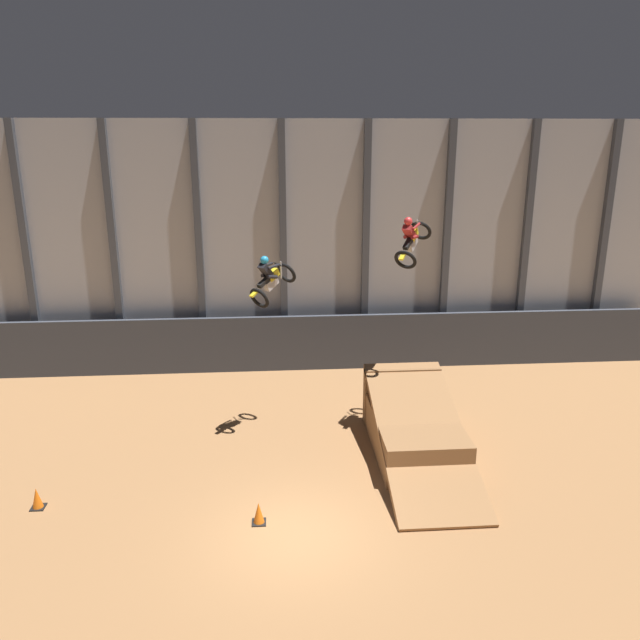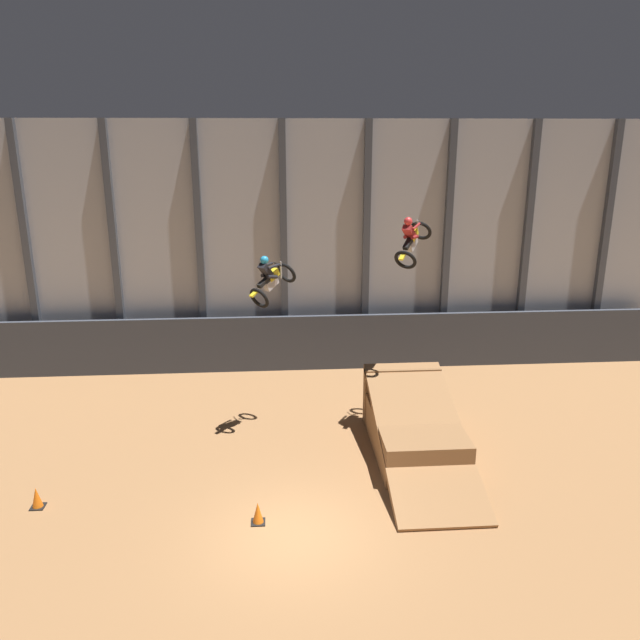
{
  "view_description": "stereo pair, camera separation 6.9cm",
  "coord_description": "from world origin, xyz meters",
  "views": [
    {
      "loc": [
        -0.43,
        -13.2,
        9.53
      ],
      "look_at": [
        1.07,
        6.35,
        3.64
      ],
      "focal_mm": 35.0,
      "sensor_mm": 36.0,
      "label": 1
    },
    {
      "loc": [
        -0.36,
        -13.21,
        9.53
      ],
      "look_at": [
        1.07,
        6.35,
        3.64
      ],
      "focal_mm": 35.0,
      "sensor_mm": 36.0,
      "label": 2
    }
  ],
  "objects": [
    {
      "name": "ground_plane",
      "position": [
        0.0,
        0.0,
        0.0
      ],
      "size": [
        60.0,
        60.0,
        0.0
      ],
      "primitive_type": "plane",
      "color": "#996B42"
    },
    {
      "name": "rider_bike_right_air",
      "position": [
        3.93,
        5.96,
        6.32
      ],
      "size": [
        1.55,
        1.78,
        1.7
      ],
      "rotation": [
        0.57,
        0.0,
        -0.61
      ],
      "color": "black"
    },
    {
      "name": "dirt_ramp",
      "position": [
        3.83,
        4.19,
        0.72
      ],
      "size": [
        2.55,
        6.44,
        2.17
      ],
      "color": "olive",
      "rests_on": "ground_plane"
    },
    {
      "name": "lower_barrier",
      "position": [
        0.0,
        11.3,
        1.17
      ],
      "size": [
        31.36,
        0.2,
        2.33
      ],
      "color": "#383D47",
      "rests_on": "ground_plane"
    },
    {
      "name": "traffic_cone_near_ramp",
      "position": [
        -6.79,
        1.72,
        0.28
      ],
      "size": [
        0.36,
        0.36,
        0.58
      ],
      "color": "black",
      "rests_on": "ground_plane"
    },
    {
      "name": "rider_bike_left_air",
      "position": [
        -0.51,
        5.95,
        5.12
      ],
      "size": [
        1.68,
        1.72,
        1.68
      ],
      "rotation": [
        0.42,
        0.0,
        -0.75
      ],
      "color": "black"
    },
    {
      "name": "traffic_cone_arena_edge",
      "position": [
        -0.93,
        0.6,
        0.28
      ],
      "size": [
        0.36,
        0.36,
        0.58
      ],
      "color": "black",
      "rests_on": "ground_plane"
    },
    {
      "name": "arena_back_wall",
      "position": [
        0.0,
        12.11,
        5.04
      ],
      "size": [
        32.0,
        0.4,
        10.08
      ],
      "color": "#A3A8B2",
      "rests_on": "ground_plane"
    }
  ]
}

